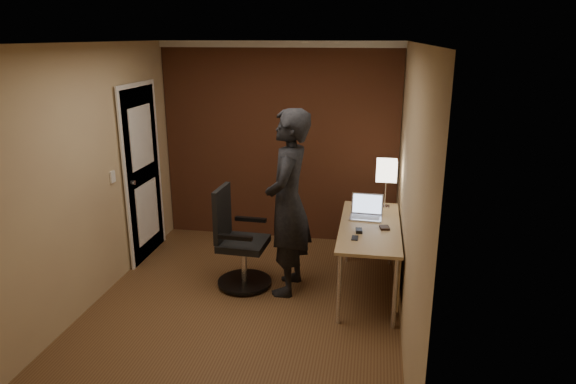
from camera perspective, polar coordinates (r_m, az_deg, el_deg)
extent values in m
plane|color=brown|center=(5.15, -5.00, -12.85)|extent=(4.00, 4.00, 0.00)
plane|color=white|center=(4.47, -5.85, 16.18)|extent=(4.00, 4.00, 0.00)
plane|color=tan|center=(6.55, -0.88, 5.49)|extent=(3.00, 0.00, 3.00)
plane|color=tan|center=(2.91, -15.75, -10.43)|extent=(3.00, 0.00, 3.00)
plane|color=tan|center=(5.24, -21.45, 1.36)|extent=(0.00, 4.00, 4.00)
plane|color=tan|center=(4.52, 13.32, -0.30)|extent=(0.00, 4.00, 4.00)
cube|color=brown|center=(6.52, -0.93, 5.43)|extent=(2.98, 0.06, 2.50)
cube|color=silver|center=(6.38, -1.00, 16.12)|extent=(3.00, 0.08, 0.08)
cube|color=silver|center=(2.63, -17.52, 14.12)|extent=(3.00, 0.08, 0.08)
cube|color=silver|center=(5.06, -22.56, 14.65)|extent=(0.08, 4.00, 0.08)
cube|color=silver|center=(4.32, 13.90, 15.23)|extent=(0.08, 4.00, 0.08)
cube|color=silver|center=(6.23, -15.91, 1.85)|extent=(0.05, 0.82, 2.02)
cube|color=silver|center=(6.22, -15.79, 1.84)|extent=(0.02, 0.92, 2.12)
cylinder|color=silver|center=(5.92, -16.86, 1.00)|extent=(0.05, 0.05, 0.05)
cube|color=silver|center=(5.64, -18.91, 1.60)|extent=(0.02, 0.08, 0.12)
cube|color=tan|center=(5.24, 9.09, -3.80)|extent=(0.60, 1.50, 0.03)
cube|color=tan|center=(5.36, 11.96, -6.79)|extent=(0.02, 1.38, 0.54)
cylinder|color=silver|center=(4.77, 5.68, -10.67)|extent=(0.04, 0.04, 0.70)
cylinder|color=silver|center=(6.02, 6.66, -4.62)|extent=(0.04, 0.04, 0.70)
cylinder|color=silver|center=(4.77, 11.79, -10.97)|extent=(0.04, 0.04, 0.70)
cylinder|color=silver|center=(6.02, 11.43, -4.85)|extent=(0.04, 0.04, 0.70)
cube|color=silver|center=(5.80, 10.67, -1.59)|extent=(0.11, 0.11, 0.01)
cylinder|color=silver|center=(5.75, 10.75, -0.11)|extent=(0.01, 0.01, 0.30)
cube|color=white|center=(5.68, 10.90, 2.40)|extent=(0.22, 0.22, 0.22)
cube|color=silver|center=(5.42, 8.64, -2.83)|extent=(0.34, 0.25, 0.01)
cube|color=silver|center=(5.49, 8.80, -1.28)|extent=(0.33, 0.08, 0.22)
cube|color=#B2CCF2|center=(5.48, 8.79, -1.31)|extent=(0.30, 0.06, 0.19)
cube|color=gray|center=(5.41, 8.64, -2.78)|extent=(0.29, 0.15, 0.00)
cube|color=black|center=(5.03, 7.89, -4.28)|extent=(0.07, 0.11, 0.03)
cube|color=black|center=(4.88, 7.43, -5.09)|extent=(0.06, 0.12, 0.01)
cube|color=black|center=(5.16, 10.67, -3.91)|extent=(0.11, 0.12, 0.02)
cylinder|color=black|center=(5.58, -4.84, -9.90)|extent=(0.57, 0.57, 0.03)
cylinder|color=silver|center=(5.48, -4.89, -7.89)|extent=(0.06, 0.06, 0.43)
cube|color=black|center=(5.39, -4.95, -5.73)|extent=(0.49, 0.49, 0.07)
cube|color=black|center=(5.35, -7.34, -2.36)|extent=(0.07, 0.43, 0.56)
cube|color=black|center=(5.56, -4.17, -3.05)|extent=(0.35, 0.07, 0.04)
cube|color=black|center=(5.09, -5.90, -5.04)|extent=(0.35, 0.07, 0.04)
imported|color=black|center=(5.13, 0.00, -1.26)|extent=(0.49, 0.72, 1.90)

